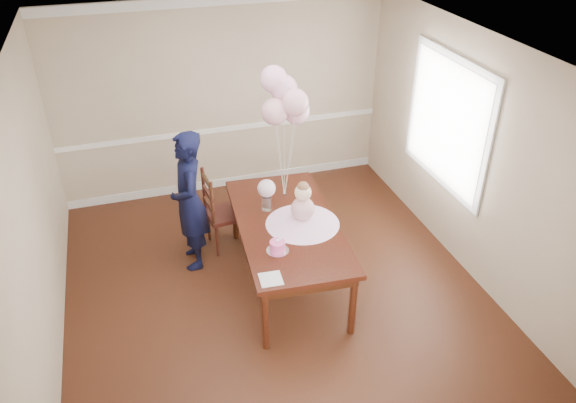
{
  "coord_description": "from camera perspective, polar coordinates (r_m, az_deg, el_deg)",
  "views": [
    {
      "loc": [
        -1.3,
        -4.65,
        4.15
      ],
      "look_at": [
        0.2,
        0.15,
        1.05
      ],
      "focal_mm": 35.0,
      "sensor_mm": 36.0,
      "label": 1
    }
  ],
  "objects": [
    {
      "name": "chair_back_post_l",
      "position": [
        6.5,
        -7.7,
        -0.19
      ],
      "size": [
        0.04,
        0.04,
        0.57
      ],
      "primitive_type": "cylinder",
      "rotation": [
        0.0,
        0.0,
        0.09
      ],
      "color": "#3D1D10",
      "rests_on": "dining_chair_seat"
    },
    {
      "name": "dining_chair_seat",
      "position": [
        6.85,
        -6.31,
        -1.2
      ],
      "size": [
        0.49,
        0.49,
        0.05
      ],
      "primitive_type": "cube",
      "rotation": [
        0.0,
        0.0,
        0.09
      ],
      "color": "#38130F",
      "rests_on": "chair_leg_fl"
    },
    {
      "name": "baby_torso",
      "position": [
        5.93,
        1.51,
        -0.74
      ],
      "size": [
        0.25,
        0.25,
        0.25
      ],
      "primitive_type": "sphere",
      "color": "pink",
      "rests_on": "baby_skirt"
    },
    {
      "name": "baseboard_trim",
      "position": [
        8.33,
        -6.1,
        2.04
      ],
      "size": [
        4.5,
        0.02,
        0.12
      ],
      "primitive_type": "cube",
      "color": "silver",
      "rests_on": "floor"
    },
    {
      "name": "wall_right",
      "position": [
        6.49,
        18.06,
        4.42
      ],
      "size": [
        0.02,
        5.0,
        2.7
      ],
      "primitive_type": "cube",
      "color": "tan",
      "rests_on": "floor"
    },
    {
      "name": "balloon_weight",
      "position": [
        6.53,
        -0.36,
        0.76
      ],
      "size": [
        0.04,
        0.04,
        0.02
      ],
      "primitive_type": "cylinder",
      "rotation": [
        0.0,
        0.0,
        -0.07
      ],
      "color": "#B4B4B9",
      "rests_on": "dining_table_top"
    },
    {
      "name": "chair_leg_br",
      "position": [
        7.17,
        -5.24,
        -1.77
      ],
      "size": [
        0.04,
        0.04,
        0.44
      ],
      "primitive_type": "cylinder",
      "rotation": [
        0.0,
        0.0,
        0.09
      ],
      "color": "#32170D",
      "rests_on": "floor"
    },
    {
      "name": "wall_front",
      "position": [
        3.76,
        9.64,
        -17.05
      ],
      "size": [
        4.5,
        0.02,
        2.7
      ],
      "primitive_type": "cube",
      "color": "tan",
      "rests_on": "floor"
    },
    {
      "name": "birthday_cake",
      "position": [
        5.6,
        -1.07,
        -4.55
      ],
      "size": [
        0.17,
        0.17,
        0.1
      ],
      "primitive_type": "cylinder",
      "rotation": [
        0.0,
        0.0,
        -0.07
      ],
      "color": "#F14C9D",
      "rests_on": "cake_platter"
    },
    {
      "name": "cake_flower_a",
      "position": [
        5.56,
        -1.08,
        -3.98
      ],
      "size": [
        0.03,
        0.03,
        0.03
      ],
      "primitive_type": "sphere",
      "color": "white",
      "rests_on": "birthday_cake"
    },
    {
      "name": "rose_vase_near",
      "position": [
        6.23,
        -2.16,
        -0.15
      ],
      "size": [
        0.11,
        0.11,
        0.17
      ],
      "primitive_type": "cylinder",
      "rotation": [
        0.0,
        0.0,
        -0.07
      ],
      "color": "silver",
      "rests_on": "dining_table_top"
    },
    {
      "name": "roses_near",
      "position": [
        6.13,
        -2.2,
        1.35
      ],
      "size": [
        0.2,
        0.2,
        0.2
      ],
      "primitive_type": "sphere",
      "color": "silver",
      "rests_on": "rose_vase_near"
    },
    {
      "name": "wall_back",
      "position": [
        7.79,
        -6.65,
        10.35
      ],
      "size": [
        4.5,
        0.02,
        2.7
      ],
      "primitive_type": "cube",
      "color": "tan",
      "rests_on": "floor"
    },
    {
      "name": "balloon_ribbon_a",
      "position": [
        6.31,
        -0.83,
        4.14
      ],
      "size": [
        0.1,
        0.01,
        0.88
      ],
      "primitive_type": "cylinder",
      "rotation": [
        0.0,
        -0.1,
        -0.07
      ],
      "color": "white",
      "rests_on": "balloon_weight"
    },
    {
      "name": "woman",
      "position": [
        6.41,
        -9.99,
        0.01
      ],
      "size": [
        0.43,
        0.63,
        1.68
      ],
      "primitive_type": "imported",
      "rotation": [
        0.0,
        0.0,
        -1.61
      ],
      "color": "black",
      "rests_on": "floor"
    },
    {
      "name": "table_apron",
      "position": [
        6.1,
        -0.09,
        -2.99
      ],
      "size": [
        1.08,
        2.05,
        0.1
      ],
      "primitive_type": "cube",
      "rotation": [
        0.0,
        0.0,
        -0.07
      ],
      "color": "black",
      "rests_on": "table_leg_fl"
    },
    {
      "name": "balloon_c",
      "position": [
        6.09,
        -0.43,
        11.41
      ],
      "size": [
        0.29,
        0.29,
        0.29
      ],
      "primitive_type": "sphere",
      "color": "#E19FBF",
      "rests_on": "balloon_ribbon_c"
    },
    {
      "name": "balloon_ribbon_b",
      "position": [
        6.28,
        0.15,
        4.56
      ],
      "size": [
        0.1,
        0.06,
        0.98
      ],
      "primitive_type": "cylinder",
      "rotation": [
        0.05,
        0.1,
        -0.07
      ],
      "color": "white",
      "rests_on": "balloon_weight"
    },
    {
      "name": "balloon_b",
      "position": [
        6.0,
        0.71,
        10.03
      ],
      "size": [
        0.29,
        0.29,
        0.29
      ],
      "primitive_type": "sphere",
      "color": "#E7A3B2",
      "rests_on": "balloon_ribbon_b"
    },
    {
      "name": "chair_slat_top",
      "position": [
        6.55,
        -8.27,
        2.1
      ],
      "size": [
        0.07,
        0.41,
        0.05
      ],
      "primitive_type": "cube",
      "rotation": [
        0.0,
        0.0,
        0.09
      ],
      "color": "#341D0E",
      "rests_on": "dining_chair_seat"
    },
    {
      "name": "chair_slat_low",
      "position": [
        6.71,
        -8.06,
        -0.32
      ],
      "size": [
        0.07,
        0.41,
        0.05
      ],
      "primitive_type": "cube",
      "rotation": [
        0.0,
        0.0,
        0.09
      ],
      "color": "#3C1910",
      "rests_on": "dining_chair_seat"
    },
    {
      "name": "balloon_e",
      "position": [
        6.2,
        0.87,
        9.17
      ],
      "size": [
        0.29,
        0.29,
        0.29
      ],
      "primitive_type": "sphere",
      "color": "#FFB4CE",
      "rests_on": "balloon_ribbon_e"
    },
    {
      "name": "balloon_d",
      "position": [
        6.05,
        -1.47,
        12.33
      ],
      "size": [
        0.29,
        0.29,
        0.29
      ],
      "primitive_type": "sphere",
      "color": "#F5AECF",
      "rests_on": "balloon_ribbon_d"
    },
    {
      "name": "napkin",
      "position": [
        5.28,
        -1.76,
        -7.88
      ],
      "size": [
        0.22,
        0.22,
        0.01
      ],
      "primitive_type": "cube",
      "rotation": [
        0.0,
        0.0,
        -0.07
      ],
      "color": "silver",
      "rests_on": "dining_table_top"
    },
    {
      "name": "dining_table_top",
      "position": [
        6.06,
        -0.09,
        -2.38
      ],
      "size": [
        1.19,
        2.16,
        0.05
      ],
      "primitive_type": "cube",
      "rotation": [
        0.0,
        0.0,
        -0.07
      ],
      "color": "black",
      "rests_on": "table_leg_fl"
    },
    {
      "name": "chair_back_post_r",
      "position": [
        6.81,
        -8.55,
        1.31
      ],
      "size": [
        0.04,
        0.04,
        0.57
      ],
      "primitive_type": "cylinder",
      "rotation": [
        0.0,
        0.0,
        0.09
      ],
      "color": "#35130E",
      "rests_on": "dining_chair_seat"
    },
    {
      "name": "baby_head",
      "position": [
        5.83,
        1.53,
        0.92
      ],
      "size": [
        0.18,
        0.18,
        0.18
      ],
      "primitive_type": "sphere",
      "color": "#FFD7AF",
      "rests_on": "baby_torso"
    },
    {
      "name": "table_leg_bl",
      "position": [
        7.01,
        -5.41,
        -1.21
      ],
      "size": [
        0.08,
        0.08,
        0.73
      ],
      "primitive_type": "cylinder",
      "rotation": [
        0.0,
        0.0,
        -0.07
      ],
      "color": "black",
      "rests_on": "floor"
    },
    {
      "name": "crown_molding",
      "position": [
        7.42,
        -7.27,
        19.57
      ],
      "size": [
        4.5,
        0.02,
        0.12
      ],
      "primitive_type": "cube",
      "color": "white",
      "rests_on": "wall_back"
    },
    {
      "name": "chair_slat_mid",
      "position": [
        6.63,
        -8.16,
        0.88
      ],
      "size": [
        0.07,
        0.41,
        0.05
      ],
      "primitive_type": "cube",
      "rotation": [
        0.0,
        0.0,
        0.09
      ],
      "color": "#3A150F",
      "rests_on": "dining_chair_seat"
    },
    {
      "name": "baby_hair",
      "position": [
        5.8,
        1.54,
        1.45
      ],
      "size": [
        0.13,
        0.13,
        0.13
      ],
      "primitive_type": "sphere",
      "color": "brown",
      "rests_on": "baby_head"
    },
    {
      "name": "wall_left",
      "position": [
        5.51,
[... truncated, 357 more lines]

